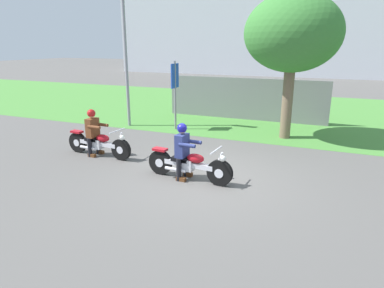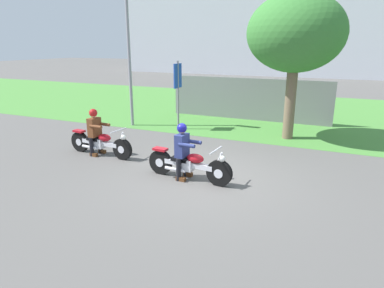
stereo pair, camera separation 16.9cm
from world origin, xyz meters
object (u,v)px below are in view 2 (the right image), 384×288
at_px(motorcycle_follow, 100,143).
at_px(tree_roadside, 296,34).
at_px(sign_banner, 178,85).
at_px(rider_follow, 95,128).
at_px(rider_lead, 183,147).
at_px(motorcycle_lead, 189,165).
at_px(streetlight_pole, 131,43).

bearing_deg(motorcycle_follow, tree_roadside, 45.36).
relative_size(tree_roadside, sign_banner, 1.85).
bearing_deg(sign_banner, motorcycle_follow, -99.80).
bearing_deg(rider_follow, motorcycle_follow, -0.85).
relative_size(rider_lead, rider_follow, 1.00).
xyz_separation_m(rider_lead, sign_banner, (-2.34, 4.49, 0.91)).
xyz_separation_m(motorcycle_follow, rider_follow, (-0.17, 0.01, 0.43)).
xyz_separation_m(motorcycle_lead, streetlight_pole, (-4.37, 4.32, 2.86)).
relative_size(tree_roadside, streetlight_pole, 0.94).
relative_size(rider_follow, tree_roadside, 0.29).
bearing_deg(tree_roadside, streetlight_pole, -174.84).
relative_size(rider_lead, tree_roadside, 0.29).
distance_m(motorcycle_follow, rider_follow, 0.46).
bearing_deg(rider_lead, motorcycle_lead, -0.84).
distance_m(motorcycle_lead, streetlight_pole, 6.78).
relative_size(motorcycle_follow, streetlight_pole, 0.44).
height_order(motorcycle_lead, motorcycle_follow, motorcycle_lead).
xyz_separation_m(rider_follow, streetlight_pole, (-1.03, 3.66, 2.43)).
bearing_deg(motorcycle_follow, sign_banner, 84.15).
bearing_deg(sign_banner, tree_roadside, 4.93).
xyz_separation_m(motorcycle_follow, streetlight_pole, (-1.20, 3.68, 2.86)).
relative_size(rider_follow, streetlight_pole, 0.27).
bearing_deg(rider_follow, streetlight_pole, 109.70).
xyz_separation_m(motorcycle_lead, rider_lead, (-0.17, 0.01, 0.43)).
xyz_separation_m(tree_roadside, streetlight_pole, (-5.98, -0.54, -0.27)).
xyz_separation_m(rider_lead, streetlight_pole, (-4.20, 4.31, 2.43)).
bearing_deg(motorcycle_lead, motorcycle_follow, 172.45).
height_order(motorcycle_lead, rider_follow, rider_follow).
xyz_separation_m(rider_follow, sign_banner, (0.84, 3.85, 0.92)).
bearing_deg(streetlight_pole, sign_banner, 5.66).
bearing_deg(streetlight_pole, tree_roadside, 5.16).
bearing_deg(motorcycle_lead, sign_banner, 123.00).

